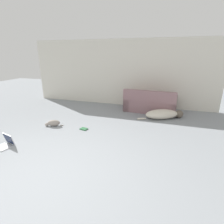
% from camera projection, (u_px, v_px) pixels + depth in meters
% --- Properties ---
extents(ground_plane, '(20.00, 20.00, 0.00)m').
position_uv_depth(ground_plane, '(37.00, 183.00, 2.71)').
color(ground_plane, gray).
extents(wall_back, '(7.11, 0.06, 2.44)m').
position_uv_depth(wall_back, '(119.00, 73.00, 6.62)').
color(wall_back, silver).
rests_on(wall_back, ground_plane).
extents(couch, '(1.78, 0.96, 0.79)m').
position_uv_depth(couch, '(150.00, 104.00, 6.06)').
color(couch, gray).
rests_on(couch, ground_plane).
extents(dog, '(1.38, 0.83, 0.29)m').
position_uv_depth(dog, '(163.00, 114.00, 5.39)').
color(dog, beige).
rests_on(dog, ground_plane).
extents(cat, '(0.48, 0.29, 0.18)m').
position_uv_depth(cat, '(53.00, 123.00, 4.85)').
color(cat, gray).
rests_on(cat, ground_plane).
extents(laptop_open, '(0.38, 0.38, 0.26)m').
position_uv_depth(laptop_open, '(6.00, 142.00, 3.80)').
color(laptop_open, '#B7B7BC').
rests_on(laptop_open, ground_plane).
extents(book_green, '(0.21, 0.18, 0.02)m').
position_uv_depth(book_green, '(84.00, 129.00, 4.65)').
color(book_green, '#2D663D').
rests_on(book_green, ground_plane).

